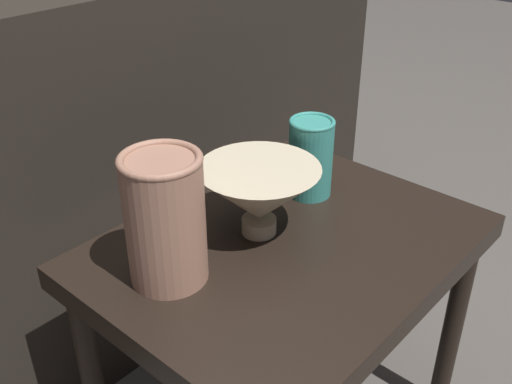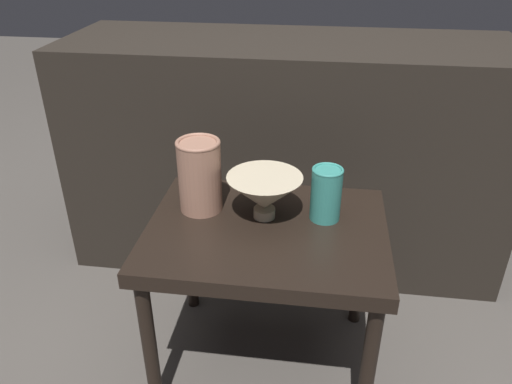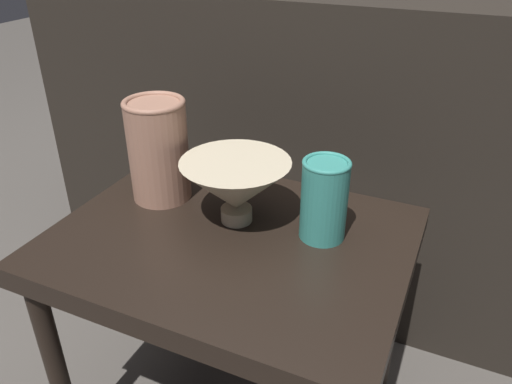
{
  "view_description": "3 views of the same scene",
  "coord_description": "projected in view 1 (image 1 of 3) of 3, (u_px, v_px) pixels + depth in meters",
  "views": [
    {
      "loc": [
        -0.61,
        -0.48,
        0.99
      ],
      "look_at": [
        -0.04,
        0.03,
        0.55
      ],
      "focal_mm": 42.0,
      "sensor_mm": 36.0,
      "label": 1
    },
    {
      "loc": [
        0.12,
        -1.04,
        1.14
      ],
      "look_at": [
        -0.04,
        0.07,
        0.52
      ],
      "focal_mm": 35.0,
      "sensor_mm": 36.0,
      "label": 2
    },
    {
      "loc": [
        0.33,
        -0.63,
        0.94
      ],
      "look_at": [
        0.02,
        0.06,
        0.52
      ],
      "focal_mm": 35.0,
      "sensor_mm": 36.0,
      "label": 3
    }
  ],
  "objects": [
    {
      "name": "table",
      "position": [
        285.0,
        269.0,
        0.97
      ],
      "size": [
        0.6,
        0.46,
        0.46
      ],
      "color": "black",
      "rests_on": "ground_plane"
    },
    {
      "name": "bowl",
      "position": [
        259.0,
        195.0,
        0.93
      ],
      "size": [
        0.19,
        0.19,
        0.12
      ],
      "color": "#C1B293",
      "rests_on": "table"
    },
    {
      "name": "couch_backdrop",
      "position": [
        77.0,
        162.0,
        1.31
      ],
      "size": [
        1.48,
        0.5,
        0.79
      ],
      "color": "black",
      "rests_on": "ground_plane"
    },
    {
      "name": "vase_colorful_right",
      "position": [
        311.0,
        157.0,
        1.04
      ],
      "size": [
        0.08,
        0.08,
        0.14
      ],
      "color": "teal",
      "rests_on": "table"
    },
    {
      "name": "vase_textured_left",
      "position": [
        165.0,
        218.0,
        0.81
      ],
      "size": [
        0.11,
        0.11,
        0.19
      ],
      "color": "#996B56",
      "rests_on": "table"
    }
  ]
}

